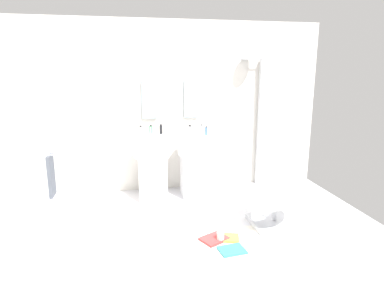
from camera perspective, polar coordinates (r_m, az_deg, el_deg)
The scene contains 20 objects.
ground_plane at distance 3.91m, azimuth -0.72°, elevation -15.87°, with size 4.80×3.60×0.04m, color silver.
rear_partition at distance 5.10m, azimuth -3.94°, elevation 6.43°, with size 4.80×0.10×2.60m, color silver.
pedestal_sink_left at distance 4.80m, azimuth -7.01°, elevation -3.44°, with size 0.52×0.52×1.04m.
pedestal_sink_right at distance 4.87m, azimuth 0.55°, elevation -3.09°, with size 0.52×0.52×1.04m.
vanity_mirror_left at distance 5.00m, azimuth -7.56°, elevation 7.67°, with size 0.22×0.03×0.56m, color #8C9EA8.
vanity_mirror_right at distance 5.07m, azimuth -0.23°, elevation 7.85°, with size 0.22×0.03×0.56m, color #8C9EA8.
shower_column at distance 5.39m, azimuth 12.05°, elevation 4.14°, with size 0.49×0.24×2.05m.
lounge_chair at distance 4.11m, azimuth 14.36°, elevation -9.14°, with size 1.06×1.06×0.65m.
towel_rack at distance 4.19m, azimuth -23.77°, elevation -5.40°, with size 0.37×0.22×0.95m.
area_rug at distance 3.76m, azimuth 7.06°, elevation -16.87°, with size 0.93×0.72×0.01m, color white.
magazine_red at distance 3.78m, azimuth 3.93°, elevation -16.22°, with size 0.29×0.22×0.03m, color #B73838.
magazine_teal at distance 3.60m, azimuth 7.01°, elevation -17.94°, with size 0.27×0.21×0.02m, color teal.
magazine_ochre at distance 3.82m, azimuth 5.93°, elevation -16.00°, with size 0.29×0.19×0.02m, color gold.
coffee_mug at distance 3.75m, azimuth 5.00°, elevation -15.83°, with size 0.08×0.08×0.11m, color white.
soap_bottle_green at distance 4.85m, azimuth -7.22°, elevation 2.48°, with size 0.06×0.06×0.13m.
soap_bottle_grey at distance 4.61m, azimuth -0.39°, elevation 2.28°, with size 0.06×0.06×0.17m.
soap_bottle_white at distance 4.60m, azimuth -8.95°, elevation 2.10°, with size 0.05×0.05×0.17m.
soap_bottle_blue at distance 4.68m, azimuth 2.50°, elevation 2.25°, with size 0.04×0.04×0.14m.
soap_bottle_black at distance 4.81m, azimuth -5.45°, elevation 2.56°, with size 0.04×0.04×0.15m.
soap_bottle_clear at distance 4.86m, azimuth 1.73°, elevation 2.62°, with size 0.04×0.04×0.13m.
Camera 1 is at (-0.58, -3.39, 1.85)m, focal length 30.48 mm.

